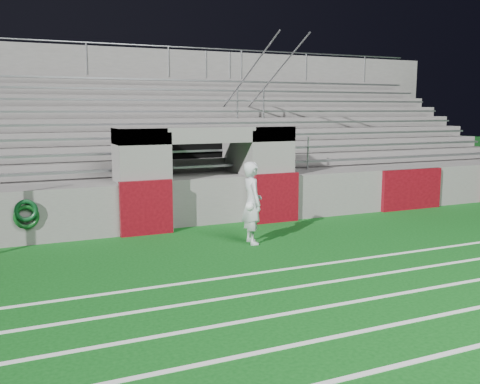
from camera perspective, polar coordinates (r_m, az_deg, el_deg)
name	(u,v)px	position (r m, az deg, el deg)	size (l,w,h in m)	color
ground	(266,256)	(11.33, 2.82, -6.84)	(90.00, 90.00, 0.00)	#0C4A13
field_markings	(446,354)	(7.50, 21.11, -15.80)	(28.00, 8.09, 0.01)	white
stadium_structure	(161,156)	(18.44, -8.46, 3.84)	(26.00, 8.48, 5.42)	slate
goalkeeper_with_ball	(252,203)	(12.19, 1.30, -1.17)	(0.52, 0.73, 1.89)	silver
hose_coil	(26,214)	(12.87, -21.84, -2.20)	(0.56, 0.15, 0.69)	#0C3E15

